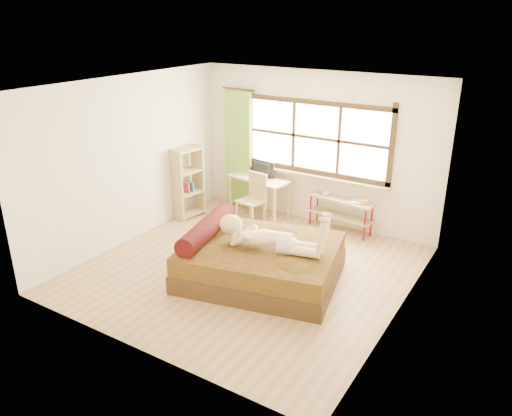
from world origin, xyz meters
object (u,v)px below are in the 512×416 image
Objects in this scene: desk at (259,182)px; chair at (254,196)px; bed at (258,260)px; pipe_shelf at (341,207)px; bookshelf at (188,182)px; woman at (269,228)px; kitten at (223,223)px.

desk is 1.36× the size of chair.
bed is 2.23m from pipe_shelf.
bookshelf is (-2.69, -0.86, 0.23)m from pipe_shelf.
chair is (-1.33, 1.75, -0.34)m from woman.
bookshelf reaches higher than woman.
pipe_shelf is at bearing 27.90° from chair.
woman reaches higher than bed.
chair is at bearing 110.81° from bed.
pipe_shelf is 2.84m from bookshelf.
bookshelf reaches higher than desk.
woman is at bearing -42.99° from chair.
bed is at bearing -91.31° from pipe_shelf.
kitten reaches higher than pipe_shelf.
bed reaches higher than pipe_shelf.
woman is 1.62× the size of chair.
kitten is 1.68m from chair.
kitten is at bearing -108.27° from pipe_shelf.
bookshelf is at bearing -154.55° from pipe_shelf.
bookshelf is at bearing 139.02° from woman.
kitten is 0.35× the size of chair.
bed is 0.77m from kitten.
bed is 2.45m from desk.
chair is 0.76× the size of pipe_shelf.
woman is 2.23m from chair.
desk is 0.40m from chair.
chair reaches higher than kitten.
woman is at bearing -22.39° from kitten.
woman reaches higher than chair.
bookshelf reaches higher than kitten.
desk is at bearing 42.39° from bookshelf.
kitten is (-0.67, 0.11, 0.37)m from bed.
pipe_shelf is at bearing 68.42° from bed.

